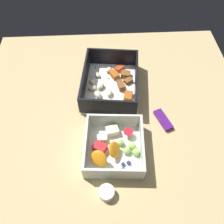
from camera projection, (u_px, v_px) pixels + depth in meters
table_surface at (114, 122)px, 67.08cm from camera, size 80.00×80.00×2.00cm
pasta_container at (111, 83)px, 71.85cm from camera, size 23.19×18.80×6.63cm
fruit_bowl at (114, 147)px, 59.24cm from camera, size 16.56×15.66×5.38cm
candy_bar at (163, 120)px, 65.61cm from camera, size 7.40×4.75×1.20cm
paper_cup_liner at (106, 193)px, 53.36cm from camera, size 3.71×3.71×2.05cm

